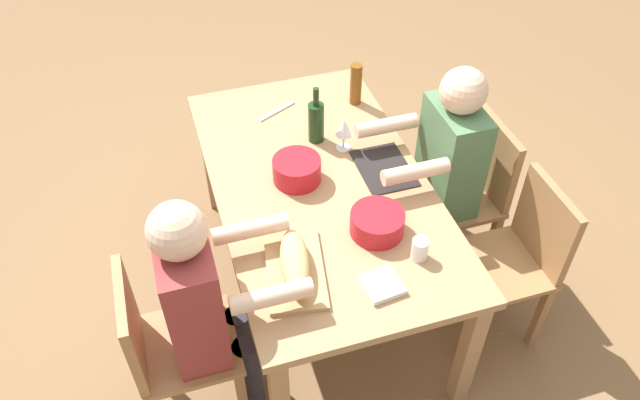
# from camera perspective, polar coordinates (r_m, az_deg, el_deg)

# --- Properties ---
(ground_plane) EXTENTS (8.00, 8.00, 0.00)m
(ground_plane) POSITION_cam_1_polar(r_m,az_deg,el_deg) (3.34, 0.00, -7.81)
(ground_plane) COLOR brown
(dining_table) EXTENTS (1.68, 0.93, 0.74)m
(dining_table) POSITION_cam_1_polar(r_m,az_deg,el_deg) (2.86, 0.00, 0.36)
(dining_table) COLOR #A87F56
(dining_table) RESTS_ON ground_plane
(chair_far_left) EXTENTS (0.40, 0.40, 0.85)m
(chair_far_left) POSITION_cam_1_polar(r_m,az_deg,el_deg) (2.62, -13.88, -12.63)
(chair_far_left) COLOR #9E7044
(chair_far_left) RESTS_ON ground_plane
(diner_far_left) EXTENTS (0.41, 0.53, 1.20)m
(diner_far_left) POSITION_cam_1_polar(r_m,az_deg,el_deg) (2.45, -10.47, -8.96)
(diner_far_left) COLOR #2D2D38
(diner_far_left) RESTS_ON ground_plane
(chair_near_left) EXTENTS (0.40, 0.40, 0.85)m
(chair_near_left) POSITION_cam_1_polar(r_m,az_deg,el_deg) (2.97, 17.49, -4.80)
(chair_near_left) COLOR #9E7044
(chair_near_left) RESTS_ON ground_plane
(chair_near_center) EXTENTS (0.40, 0.40, 0.85)m
(chair_near_center) POSITION_cam_1_polar(r_m,az_deg,el_deg) (3.23, 13.46, 1.01)
(chair_near_center) COLOR #9E7044
(chair_near_center) RESTS_ON ground_plane
(diner_near_center) EXTENTS (0.41, 0.53, 1.20)m
(diner_near_center) POSITION_cam_1_polar(r_m,az_deg,el_deg) (3.02, 11.05, 3.31)
(diner_near_center) COLOR #2D2D38
(diner_near_center) RESTS_ON ground_plane
(serving_bowl_pasta) EXTENTS (0.22, 0.22, 0.11)m
(serving_bowl_pasta) POSITION_cam_1_polar(r_m,az_deg,el_deg) (2.77, -2.12, 2.86)
(serving_bowl_pasta) COLOR #B21923
(serving_bowl_pasta) RESTS_ON dining_table
(serving_bowl_fruit) EXTENTS (0.22, 0.22, 0.10)m
(serving_bowl_fruit) POSITION_cam_1_polar(r_m,az_deg,el_deg) (2.55, 5.23, -1.98)
(serving_bowl_fruit) COLOR #B21923
(serving_bowl_fruit) RESTS_ON dining_table
(cutting_board) EXTENTS (0.43, 0.29, 0.02)m
(cutting_board) POSITION_cam_1_polar(r_m,az_deg,el_deg) (2.43, -2.29, -6.40)
(cutting_board) COLOR tan
(cutting_board) RESTS_ON dining_table
(bread_loaf) EXTENTS (0.33, 0.16, 0.09)m
(bread_loaf) POSITION_cam_1_polar(r_m,az_deg,el_deg) (2.39, -2.32, -5.56)
(bread_loaf) COLOR tan
(bread_loaf) RESTS_ON cutting_board
(wine_bottle) EXTENTS (0.08, 0.08, 0.29)m
(wine_bottle) POSITION_cam_1_polar(r_m,az_deg,el_deg) (2.97, -0.35, 7.17)
(wine_bottle) COLOR #193819
(wine_bottle) RESTS_ON dining_table
(beer_bottle) EXTENTS (0.06, 0.06, 0.22)m
(beer_bottle) POSITION_cam_1_polar(r_m,az_deg,el_deg) (3.22, 3.28, 10.46)
(beer_bottle) COLOR brown
(beer_bottle) RESTS_ON dining_table
(wine_glass) EXTENTS (0.08, 0.08, 0.17)m
(wine_glass) POSITION_cam_1_polar(r_m,az_deg,el_deg) (2.91, 2.19, 6.50)
(wine_glass) COLOR silver
(wine_glass) RESTS_ON dining_table
(cup_near_left) EXTENTS (0.07, 0.07, 0.09)m
(cup_near_left) POSITION_cam_1_polar(r_m,az_deg,el_deg) (2.48, 9.05, -4.43)
(cup_near_left) COLOR white
(cup_near_left) RESTS_ON dining_table
(placemat_near_center) EXTENTS (0.32, 0.23, 0.01)m
(placemat_near_center) POSITION_cam_1_polar(r_m,az_deg,el_deg) (2.88, 5.84, 2.90)
(placemat_near_center) COLOR black
(placemat_near_center) RESTS_ON dining_table
(carving_knife) EXTENTS (0.13, 0.22, 0.01)m
(carving_knife) POSITION_cam_1_polar(r_m,az_deg,el_deg) (3.22, -3.97, 8.07)
(carving_knife) COLOR silver
(carving_knife) RESTS_ON dining_table
(napkin_stack) EXTENTS (0.15, 0.15, 0.02)m
(napkin_stack) POSITION_cam_1_polar(r_m,az_deg,el_deg) (2.39, 5.65, -7.69)
(napkin_stack) COLOR white
(napkin_stack) RESTS_ON dining_table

